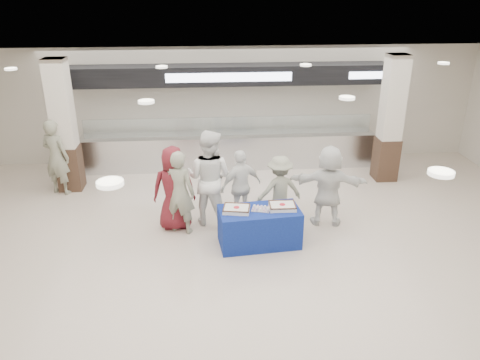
{
  "coord_description": "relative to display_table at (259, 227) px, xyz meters",
  "views": [
    {
      "loc": [
        -0.66,
        -6.82,
        4.8
      ],
      "look_at": [
        0.0,
        1.6,
        1.19
      ],
      "focal_mm": 35.0,
      "sensor_mm": 36.0,
      "label": 1
    }
  ],
  "objects": [
    {
      "name": "chef_short",
      "position": [
        -0.27,
        1.05,
        0.42
      ],
      "size": [
        1.01,
        0.74,
        1.6
      ],
      "primitive_type": "imported",
      "rotation": [
        0.0,
        0.0,
        3.56
      ],
      "color": "white",
      "rests_on": "ground"
    },
    {
      "name": "civilian_maroon",
      "position": [
        -1.67,
        0.82,
        0.52
      ],
      "size": [
        0.89,
        0.59,
        1.78
      ],
      "primitive_type": "imported",
      "rotation": [
        0.0,
        0.0,
        3.17
      ],
      "color": "maroon",
      "rests_on": "ground"
    },
    {
      "name": "display_table",
      "position": [
        0.0,
        0.0,
        0.0
      ],
      "size": [
        1.62,
        0.93,
        0.75
      ],
      "primitive_type": "cube",
      "rotation": [
        0.0,
        0.0,
        0.1
      ],
      "color": "navy",
      "rests_on": "ground"
    },
    {
      "name": "civilian_white",
      "position": [
        1.52,
        0.74,
        0.5
      ],
      "size": [
        1.69,
        0.83,
        1.75
      ],
      "primitive_type": "imported",
      "rotation": [
        0.0,
        0.0,
        2.94
      ],
      "color": "white",
      "rests_on": "ground"
    },
    {
      "name": "soldier_a",
      "position": [
        -1.54,
        0.64,
        0.51
      ],
      "size": [
        0.76,
        0.64,
        1.76
      ],
      "primitive_type": "imported",
      "rotation": [
        0.0,
        0.0,
        2.73
      ],
      "color": "gray",
      "rests_on": "ground"
    },
    {
      "name": "soldier_b",
      "position": [
        0.52,
        0.88,
        0.38
      ],
      "size": [
        1.06,
        0.73,
        1.5
      ],
      "primitive_type": "imported",
      "rotation": [
        0.0,
        0.0,
        3.33
      ],
      "color": "gray",
      "rests_on": "ground"
    },
    {
      "name": "chef_tall",
      "position": [
        -0.94,
        0.99,
        0.65
      ],
      "size": [
        1.23,
        1.12,
        2.06
      ],
      "primitive_type": "imported",
      "rotation": [
        0.0,
        0.0,
        2.72
      ],
      "color": "white",
      "rests_on": "ground"
    },
    {
      "name": "column_left",
      "position": [
        -4.35,
        3.06,
        1.15
      ],
      "size": [
        0.55,
        0.55,
        3.2
      ],
      "color": "#342217",
      "rests_on": "ground"
    },
    {
      "name": "cupcake_tray",
      "position": [
        0.03,
        0.0,
        0.4
      ],
      "size": [
        0.4,
        0.34,
        0.06
      ],
      "color": "#B5B5BA",
      "rests_on": "display_table"
    },
    {
      "name": "serving_line",
      "position": [
        -0.34,
        4.25,
        0.78
      ],
      "size": [
        8.7,
        0.85,
        2.8
      ],
      "color": "silver",
      "rests_on": "ground"
    },
    {
      "name": "column_right",
      "position": [
        3.65,
        3.06,
        1.15
      ],
      "size": [
        0.55,
        0.55,
        3.2
      ],
      "color": "#342217",
      "rests_on": "ground"
    },
    {
      "name": "ground",
      "position": [
        -0.35,
        -1.14,
        -0.38
      ],
      "size": [
        14.0,
        14.0,
        0.0
      ],
      "primitive_type": "plane",
      "color": "beige",
      "rests_on": "ground"
    },
    {
      "name": "soldier_bg",
      "position": [
        -4.55,
        2.8,
        0.55
      ],
      "size": [
        0.79,
        0.67,
        1.85
      ],
      "primitive_type": "imported",
      "rotation": [
        0.0,
        0.0,
        2.74
      ],
      "color": "gray",
      "rests_on": "ground"
    },
    {
      "name": "sheet_cake_left",
      "position": [
        -0.45,
        -0.02,
        0.43
      ],
      "size": [
        0.56,
        0.47,
        0.1
      ],
      "color": "white",
      "rests_on": "display_table"
    },
    {
      "name": "sheet_cake_right",
      "position": [
        0.44,
        0.03,
        0.43
      ],
      "size": [
        0.51,
        0.4,
        0.1
      ],
      "color": "white",
      "rests_on": "display_table"
    }
  ]
}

